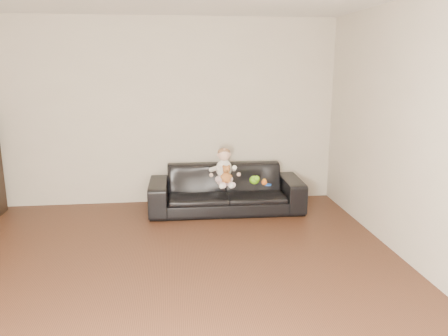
{
  "coord_description": "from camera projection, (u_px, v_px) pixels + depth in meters",
  "views": [
    {
      "loc": [
        0.18,
        -3.44,
        1.95
      ],
      "look_at": [
        0.84,
        2.15,
        0.62
      ],
      "focal_mm": 35.0,
      "sensor_mm": 36.0,
      "label": 1
    }
  ],
  "objects": [
    {
      "name": "teddy_bear",
      "position": [
        226.0,
        174.0,
        5.64
      ],
      "size": [
        0.14,
        0.14,
        0.24
      ],
      "rotation": [
        0.0,
        0.0,
        0.17
      ],
      "color": "#AB6631",
      "rests_on": "sofa"
    },
    {
      "name": "toy_rattle",
      "position": [
        264.0,
        182.0,
        5.77
      ],
      "size": [
        0.08,
        0.08,
        0.08
      ],
      "primitive_type": "sphere",
      "rotation": [
        0.0,
        0.0,
        -0.03
      ],
      "color": "orange",
      "rests_on": "sofa"
    },
    {
      "name": "floor",
      "position": [
        156.0,
        297.0,
        3.75
      ],
      "size": [
        5.5,
        5.5,
        0.0
      ],
      "primitive_type": "plane",
      "color": "#472819",
      "rests_on": "ground"
    },
    {
      "name": "wall_back",
      "position": [
        159.0,
        113.0,
        6.11
      ],
      "size": [
        5.0,
        0.0,
        5.0
      ],
      "primitive_type": "plane",
      "rotation": [
        1.57,
        0.0,
        0.0
      ],
      "color": "beige",
      "rests_on": "ground"
    },
    {
      "name": "toy_blue_disc",
      "position": [
        268.0,
        185.0,
        5.78
      ],
      "size": [
        0.09,
        0.09,
        0.01
      ],
      "primitive_type": "cylinder",
      "rotation": [
        0.0,
        0.0,
        -0.04
      ],
      "color": "blue",
      "rests_on": "sofa"
    },
    {
      "name": "sofa",
      "position": [
        226.0,
        189.0,
        5.96
      ],
      "size": [
        2.09,
        0.85,
        0.6
      ],
      "primitive_type": "imported",
      "rotation": [
        0.0,
        0.0,
        -0.02
      ],
      "color": "black",
      "rests_on": "floor"
    },
    {
      "name": "wall_right",
      "position": [
        445.0,
        143.0,
        3.74
      ],
      "size": [
        0.0,
        5.5,
        5.5
      ],
      "primitive_type": "plane",
      "rotation": [
        1.57,
        0.0,
        -1.57
      ],
      "color": "beige",
      "rests_on": "ground"
    },
    {
      "name": "baby",
      "position": [
        224.0,
        169.0,
        5.77
      ],
      "size": [
        0.37,
        0.44,
        0.49
      ],
      "rotation": [
        0.0,
        0.0,
        0.26
      ],
      "color": "silver",
      "rests_on": "sofa"
    },
    {
      "name": "toy_green",
      "position": [
        254.0,
        180.0,
        5.82
      ],
      "size": [
        0.16,
        0.18,
        0.11
      ],
      "primitive_type": "ellipsoid",
      "rotation": [
        0.0,
        0.0,
        0.16
      ],
      "color": "#68C517",
      "rests_on": "sofa"
    }
  ]
}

